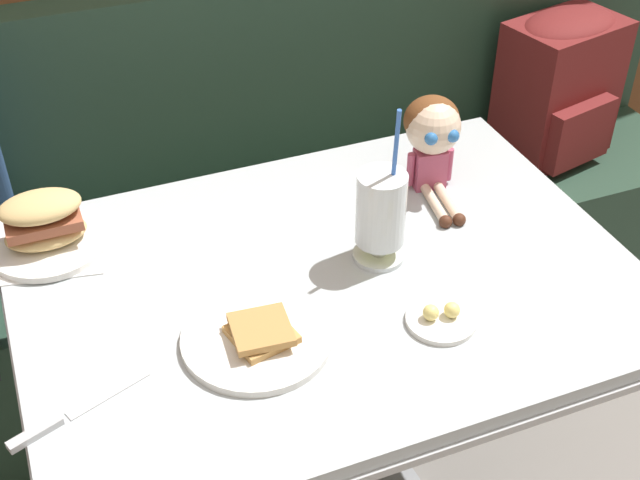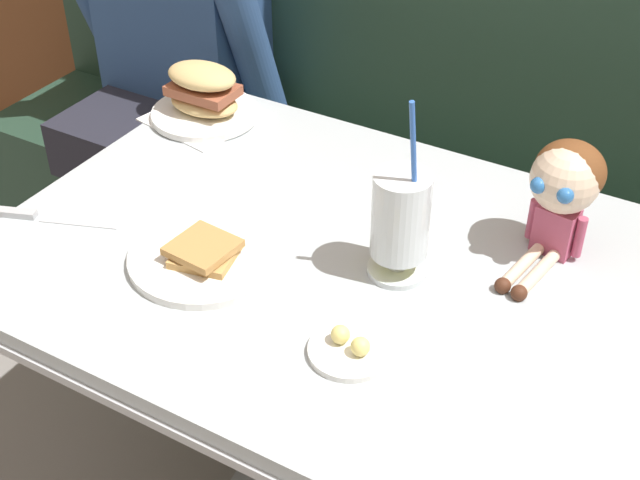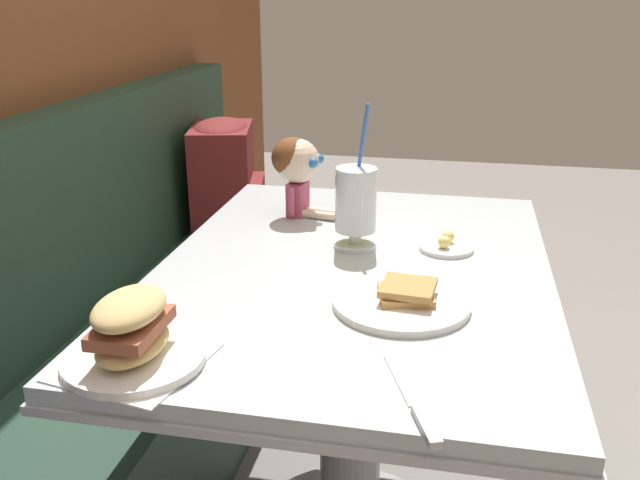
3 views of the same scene
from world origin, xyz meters
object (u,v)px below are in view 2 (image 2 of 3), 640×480
diner_patron (174,31)px  butter_knife (30,216)px  seated_doll (564,185)px  toast_plate (205,255)px  butter_saucer (350,348)px  sandwich_plate (204,97)px  milkshake_glass (400,221)px

diner_patron → butter_knife: bearing=-70.1°
butter_knife → seated_doll: seated_doll is taller
toast_plate → diner_patron: size_ratio=0.31×
toast_plate → diner_patron: 0.92m
seated_doll → butter_saucer: bearing=-114.6°
sandwich_plate → butter_saucer: (0.58, -0.46, -0.04)m
butter_saucer → toast_plate: bearing=167.1°
sandwich_plate → butter_knife: size_ratio=1.03×
milkshake_glass → butter_saucer: 0.22m
sandwich_plate → toast_plate: bearing=-53.8°
toast_plate → butter_saucer: 0.31m
sandwich_plate → diner_patron: 0.45m
milkshake_glass → butter_knife: milkshake_glass is taller
butter_saucer → butter_knife: size_ratio=0.53×
toast_plate → milkshake_glass: 0.32m
butter_knife → diner_patron: diner_patron is taller
toast_plate → diner_patron: bearing=131.0°
toast_plate → butter_saucer: bearing=-12.9°
sandwich_plate → diner_patron: bearing=136.1°
toast_plate → seated_doll: bearing=32.9°
toast_plate → sandwich_plate: (-0.28, 0.39, 0.03)m
sandwich_plate → butter_saucer: bearing=-37.9°
toast_plate → seated_doll: seated_doll is taller
butter_saucer → butter_knife: (-0.63, 0.02, -0.00)m
milkshake_glass → butter_saucer: (0.02, -0.20, -0.09)m
seated_doll → diner_patron: bearing=160.1°
milkshake_glass → sandwich_plate: (-0.56, 0.26, -0.05)m
milkshake_glass → butter_saucer: size_ratio=2.63×
butter_knife → sandwich_plate: bearing=83.5°
butter_saucer → diner_patron: size_ratio=0.15×
milkshake_glass → seated_doll: bearing=42.2°
sandwich_plate → butter_saucer: sandwich_plate is taller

